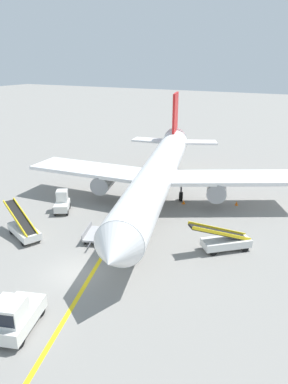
# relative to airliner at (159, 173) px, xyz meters

# --- Properties ---
(ground_plane) EXTENTS (300.00, 300.00, 0.00)m
(ground_plane) POSITION_rel_airliner_xyz_m (0.23, -14.48, -3.42)
(ground_plane) COLOR gray
(taxi_line_yellow) EXTENTS (22.62, 76.90, 0.01)m
(taxi_line_yellow) POSITION_rel_airliner_xyz_m (0.15, -9.48, -3.41)
(taxi_line_yellow) COLOR yellow
(taxi_line_yellow) RESTS_ON ground
(airliner) EXTENTS (27.80, 34.69, 10.10)m
(airliner) POSITION_rel_airliner_xyz_m (0.00, 0.00, 0.00)
(airliner) COLOR white
(airliner) RESTS_ON ground
(pushback_tug) EXTENTS (2.89, 4.00, 2.20)m
(pushback_tug) POSITION_rel_airliner_xyz_m (1.06, -20.68, -2.42)
(pushback_tug) COLOR silver
(pushback_tug) RESTS_ON ground
(baggage_tug_near_wing) EXTENTS (2.36, 2.73, 2.10)m
(baggage_tug_near_wing) POSITION_rel_airliner_xyz_m (-7.59, -6.11, -2.49)
(baggage_tug_near_wing) COLOR silver
(baggage_tug_near_wing) RESTS_ON ground
(belt_loader_forward_hold) EXTENTS (4.59, 4.23, 2.59)m
(belt_loader_forward_hold) POSITION_rel_airliner_xyz_m (8.77, -6.34, -2.64)
(belt_loader_forward_hold) COLOR silver
(belt_loader_forward_hold) RESTS_ON ground
(belt_loader_aft_hold) EXTENTS (5.08, 3.16, 2.59)m
(belt_loader_aft_hold) POSITION_rel_airliner_xyz_m (-6.91, -12.01, -2.64)
(belt_loader_aft_hold) COLOR silver
(belt_loader_aft_hold) RESTS_ON ground
(baggage_cart_loaded) EXTENTS (2.39, 3.81, 0.94)m
(baggage_cart_loaded) POSITION_rel_airliner_xyz_m (-1.31, -9.51, -2.95)
(baggage_cart_loaded) COLOR #A5A5A8
(baggage_cart_loaded) RESTS_ON ground
(ground_crew_marshaller) EXTENTS (0.36, 0.24, 1.70)m
(ground_crew_marshaller) POSITION_rel_airliner_xyz_m (0.84, -10.61, -2.51)
(ground_crew_marshaller) COLOR #26262D
(ground_crew_marshaller) RESTS_ON ground
(safety_cone_nose_left) EXTENTS (0.36, 0.36, 0.44)m
(safety_cone_nose_left) POSITION_rel_airliner_xyz_m (7.32, 3.40, -3.20)
(safety_cone_nose_left) COLOR orange
(safety_cone_nose_left) RESTS_ON ground
(safety_cone_nose_right) EXTENTS (0.36, 0.36, 0.44)m
(safety_cone_nose_right) POSITION_rel_airliner_xyz_m (2.33, 1.25, -3.20)
(safety_cone_nose_right) COLOR orange
(safety_cone_nose_right) RESTS_ON ground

